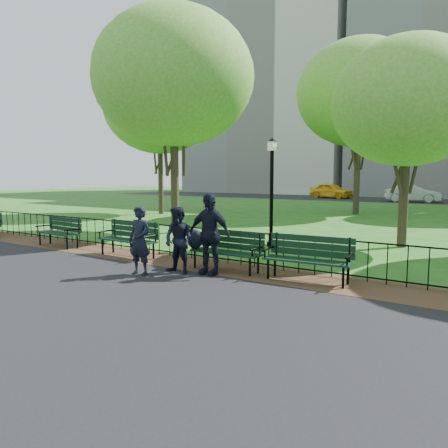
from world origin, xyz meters
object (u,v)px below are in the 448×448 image
Objects in this scene: park_bench_main at (212,243)px; park_bench_left_b at (61,229)px; person_left at (140,241)px; sedan_silver at (414,193)px; person_right at (209,234)px; lamppost at (272,188)px; taxi at (331,191)px; park_bench_right_a at (309,253)px; tree_far_c at (360,93)px; tree_mid_w at (160,106)px; park_bench_left_a at (130,235)px; tree_near_w at (173,78)px; person_mid at (179,240)px; tree_near_e at (408,102)px.

park_bench_main reaches higher than park_bench_left_b.
sedan_silver is (-0.22, 32.86, -0.06)m from person_left.
park_bench_main is 1.07× the size of person_right.
sedan_silver reaches higher than park_bench_main.
lamppost is (5.61, 3.85, 1.31)m from park_bench_left_b.
taxi is (-8.35, 35.14, -0.04)m from person_left.
park_bench_left_b is at bearing 157.00° from person_left.
park_bench_right_a is 4.90m from lamppost.
tree_far_c is 5.33× the size of person_right.
tree_mid_w reaches higher than taxi.
sedan_silver is (10.34, 20.45, -5.58)m from tree_mid_w.
tree_mid_w reaches higher than park_bench_left_a.
person_left is at bearing -12.62° from park_bench_left_b.
park_bench_main is 1.10× the size of park_bench_left_b.
park_bench_right_a is 0.21× the size of tree_mid_w.
tree_mid_w is 11.62m from tree_far_c.
park_bench_left_b is 0.94× the size of park_bench_right_a.
taxi reaches higher than park_bench_right_a.
person_left is (4.20, -6.21, -5.26)m from tree_near_w.
tree_mid_w is 4.83× the size of person_right.
person_mid is (-2.84, -0.99, 0.18)m from park_bench_right_a.
tree_far_c is at bearing 94.20° from person_mid.
tree_near_e reaches higher than lamppost.
person_mid is 0.35× the size of sedan_silver.
person_right is (0.65, 0.31, 0.16)m from person_mid.
person_left is 0.36× the size of sedan_silver.
tree_mid_w is 23.59m from sedan_silver.
tree_near_w is (0.82, 4.72, 5.48)m from park_bench_left_b.
park_bench_left_a is 1.23× the size of person_left.
lamppost is 27.55m from sedan_silver.
person_left is at bearing -49.59° from tree_mid_w.
tree_far_c is 18.76m from person_right.
park_bench_left_a is 1.04× the size of person_right.
tree_near_w is 12.88m from tree_far_c.
tree_mid_w is at bearing 161.88° from tree_near_e.
tree_mid_w is (-6.36, 6.20, 0.26)m from tree_near_w.
tree_near_e reaches higher than park_bench_main.
taxi is at bearing 103.37° from person_right.
person_mid is at bearing -165.03° from park_bench_right_a.
person_left is (10.56, -12.40, -5.52)m from tree_mid_w.
taxi is 8.44m from sedan_silver.
tree_far_c reaches higher than person_left.
person_right is 35.55m from taxi.
tree_near_w is at bearing 117.57° from person_left.
park_bench_left_a reaches higher than park_bench_right_a.
lamppost is at bearing 38.34° from park_bench_left_b.
person_right reaches higher than park_bench_left_a.
park_bench_main is 0.23× the size of tree_near_w.
tree_near_w reaches higher than sedan_silver.
park_bench_left_b is at bearing -63.09° from tree_mid_w.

